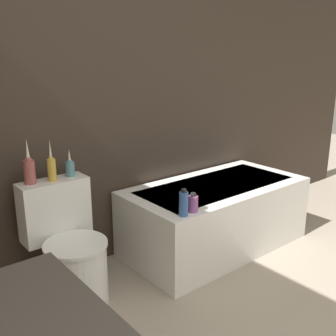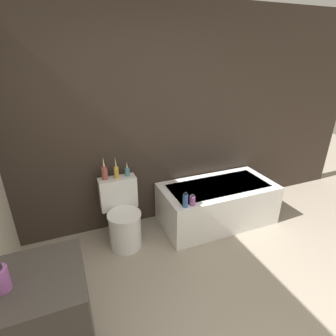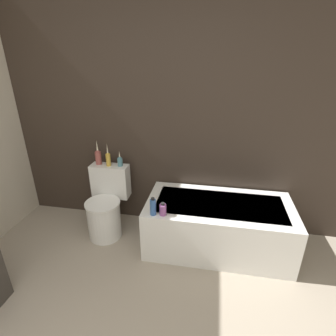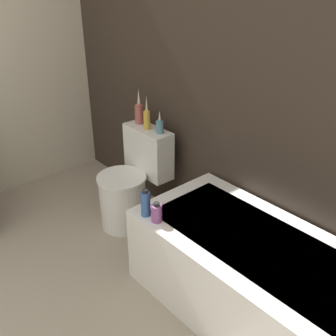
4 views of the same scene
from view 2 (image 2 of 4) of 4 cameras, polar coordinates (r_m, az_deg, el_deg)
The scene contains 10 objects.
wall_back_tiled at distance 3.12m, azimuth -4.94°, elevation 9.75°, with size 6.40×0.06×2.60m.
bathtub at distance 3.49m, azimuth 10.58°, elevation -7.49°, with size 1.45×0.73×0.52m.
toilet at distance 3.08m, azimuth -9.78°, elevation -10.57°, with size 0.42×0.54×0.75m.
vanity_counter at distance 2.09m, azimuth -26.33°, elevation -29.72°, with size 0.64×0.54×0.90m.
soap_bottle_glass at distance 1.72m, azimuth -32.71°, elevation -19.64°, with size 0.09×0.09×0.16m.
vase_gold at distance 2.99m, azimuth -13.66°, elevation -0.79°, with size 0.07×0.07×0.27m.
vase_silver at distance 2.99m, azimuth -11.18°, elevation -0.71°, with size 0.05×0.05×0.26m.
vase_bronze at distance 3.03m, azimuth -8.86°, elevation -0.68°, with size 0.06×0.06×0.17m.
shampoo_bottle_tall at distance 2.83m, azimuth 3.80°, elevation -7.07°, with size 0.06×0.06×0.18m.
shampoo_bottle_short at distance 2.89m, azimuth 5.32°, elevation -7.04°, with size 0.06×0.06×0.13m.
Camera 2 is at (-0.88, -0.54, 2.05)m, focal length 28.00 mm.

